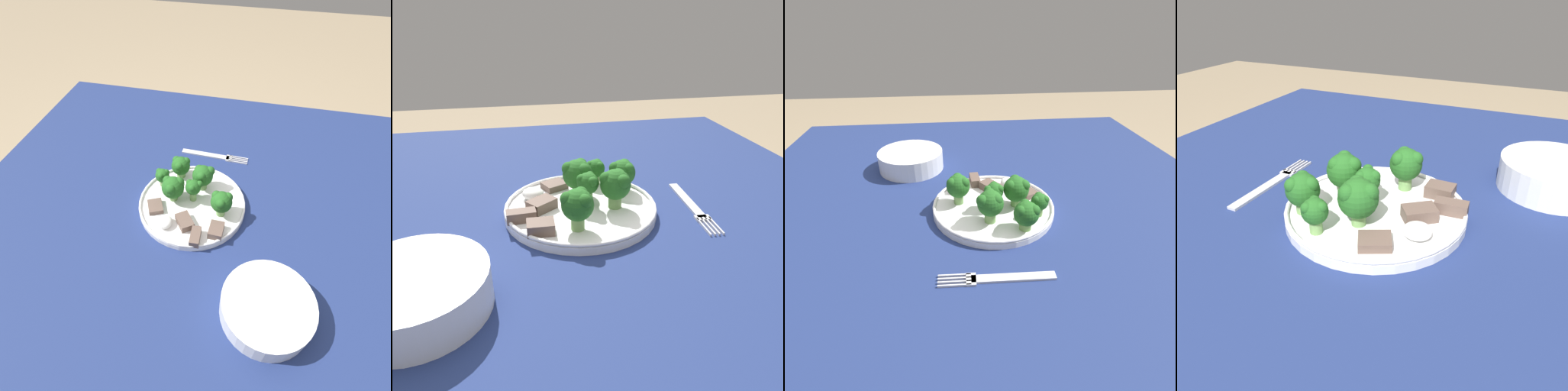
{
  "view_description": "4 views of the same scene",
  "coord_description": "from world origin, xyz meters",
  "views": [
    {
      "loc": [
        0.4,
        0.09,
        1.25
      ],
      "look_at": [
        -0.03,
        -0.0,
        0.76
      ],
      "focal_mm": 28.0,
      "sensor_mm": 36.0,
      "label": 1
    },
    {
      "loc": [
        0.05,
        0.52,
        1.0
      ],
      "look_at": [
        -0.06,
        0.01,
        0.75
      ],
      "focal_mm": 35.0,
      "sensor_mm": 36.0,
      "label": 2
    },
    {
      "loc": [
        -0.56,
        0.07,
        1.05
      ],
      "look_at": [
        -0.03,
        0.01,
        0.73
      ],
      "focal_mm": 28.0,
      "sensor_mm": 36.0,
      "label": 3
    },
    {
      "loc": [
        0.13,
        -0.41,
        0.98
      ],
      "look_at": [
        -0.04,
        -0.03,
        0.75
      ],
      "focal_mm": 35.0,
      "sensor_mm": 36.0,
      "label": 4
    }
  ],
  "objects": [
    {
      "name": "broccoli_floret_center_back",
      "position": [
        -0.09,
        -0.09,
        0.75
      ],
      "size": [
        0.03,
        0.03,
        0.05
      ],
      "color": "#709E56",
      "rests_on": "dinner_plate"
    },
    {
      "name": "meat_slice_front_slice",
      "position": [
        0.05,
        0.02,
        0.73
      ],
      "size": [
        0.04,
        0.02,
        0.02
      ],
      "color": "brown",
      "rests_on": "dinner_plate"
    },
    {
      "name": "table",
      "position": [
        0.0,
        0.0,
        0.61
      ],
      "size": [
        1.08,
        1.09,
        0.71
      ],
      "color": "navy",
      "rests_on": "ground_plane"
    },
    {
      "name": "broccoli_floret_mid_cluster",
      "position": [
        -0.06,
        -0.01,
        0.76
      ],
      "size": [
        0.04,
        0.03,
        0.06
      ],
      "color": "#709E56",
      "rests_on": "dinner_plate"
    },
    {
      "name": "broccoli_floret_back_left",
      "position": [
        -0.03,
        0.06,
        0.76
      ],
      "size": [
        0.05,
        0.05,
        0.06
      ],
      "color": "#709E56",
      "rests_on": "dinner_plate"
    },
    {
      "name": "sauce_dollop",
      "position": [
        0.02,
        -0.06,
        0.73
      ],
      "size": [
        0.04,
        0.03,
        0.02
      ],
      "color": "white",
      "rests_on": "dinner_plate"
    },
    {
      "name": "meat_slice_rear_slice",
      "position": [
        -0.01,
        -0.09,
        0.72
      ],
      "size": [
        0.05,
        0.05,
        0.01
      ],
      "color": "brown",
      "rests_on": "dinner_plate"
    },
    {
      "name": "meat_slice_edge_slice",
      "position": [
        0.02,
        0.05,
        0.73
      ],
      "size": [
        0.04,
        0.03,
        0.02
      ],
      "color": "brown",
      "rests_on": "dinner_plate"
    },
    {
      "name": "cream_bowl",
      "position": [
        0.17,
        0.17,
        0.73
      ],
      "size": [
        0.16,
        0.16,
        0.05
      ],
      "color": "white",
      "rests_on": "table"
    },
    {
      "name": "broccoli_floret_front_left",
      "position": [
        -0.13,
        -0.06,
        0.75
      ],
      "size": [
        0.05,
        0.05,
        0.06
      ],
      "color": "#709E56",
      "rests_on": "dinner_plate"
    },
    {
      "name": "meat_slice_middle_slice",
      "position": [
        0.01,
        -0.02,
        0.73
      ],
      "size": [
        0.05,
        0.05,
        0.02
      ],
      "color": "brown",
      "rests_on": "dinner_plate"
    },
    {
      "name": "dinner_plate",
      "position": [
        -0.05,
        -0.01,
        0.72
      ],
      "size": [
        0.24,
        0.24,
        0.02
      ],
      "color": "white",
      "rests_on": "table"
    },
    {
      "name": "broccoli_floret_near_rim_left",
      "position": [
        -0.1,
        0.0,
        0.76
      ],
      "size": [
        0.05,
        0.05,
        0.06
      ],
      "color": "#709E56",
      "rests_on": "dinner_plate"
    },
    {
      "name": "fork",
      "position": [
        -0.23,
        0.01,
        0.71
      ],
      "size": [
        0.03,
        0.18,
        0.0
      ],
      "color": "silver",
      "rests_on": "table"
    },
    {
      "name": "broccoli_floret_center_left",
      "position": [
        -0.05,
        -0.06,
        0.76
      ],
      "size": [
        0.05,
        0.05,
        0.06
      ],
      "color": "#709E56",
      "rests_on": "dinner_plate"
    }
  ]
}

